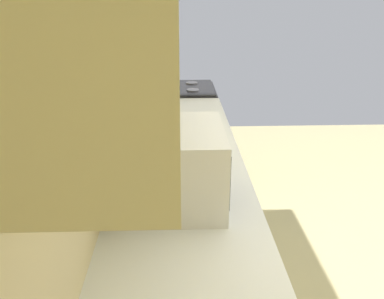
% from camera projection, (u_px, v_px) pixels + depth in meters
% --- Properties ---
extents(wall_back, '(4.35, 0.12, 2.76)m').
position_uv_depth(wall_back, '(99.00, 79.00, 1.87)').
color(wall_back, beige).
rests_on(wall_back, ground_plane).
extents(counter_run, '(3.53, 0.66, 0.92)m').
position_uv_depth(counter_run, '(183.00, 289.00, 1.90)').
color(counter_run, beige).
rests_on(counter_run, ground_plane).
extents(oven_range, '(0.64, 0.66, 1.10)m').
position_uv_depth(oven_range, '(180.00, 135.00, 3.82)').
color(oven_range, black).
rests_on(oven_range, ground_plane).
extents(microwave, '(0.47, 0.39, 0.33)m').
position_uv_depth(microwave, '(178.00, 165.00, 1.70)').
color(microwave, white).
rests_on(microwave, counter_run).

